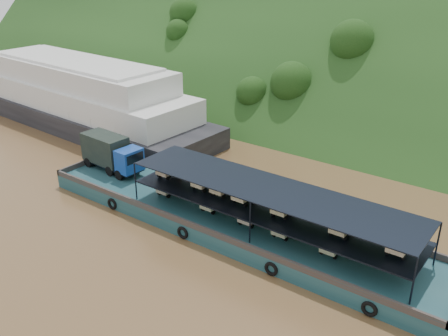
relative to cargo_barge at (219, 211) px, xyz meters
The scene contains 4 objects.
ground 1.23m from the cargo_barge, 91.38° to the left, with size 160.00×160.00×0.00m, color brown.
hillside 36.49m from the cargo_barge, 90.02° to the left, with size 140.00×28.00×28.00m, color #183513.
cargo_barge is the anchor object (origin of this frame).
passenger_ferry 31.23m from the cargo_barge, 161.30° to the left, with size 40.92×11.87×8.21m.
Camera 1 is at (21.53, -28.90, 20.72)m, focal length 40.00 mm.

